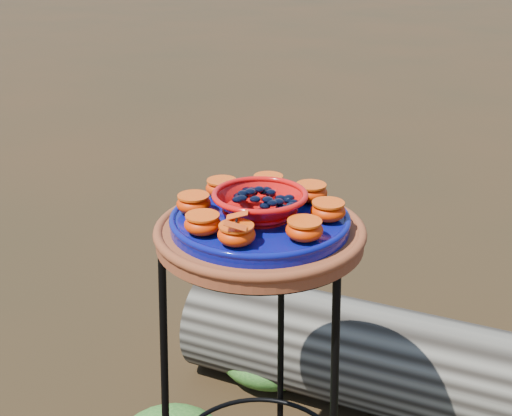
% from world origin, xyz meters
% --- Properties ---
extents(plant_stand, '(0.44, 0.44, 0.70)m').
position_xyz_m(plant_stand, '(0.00, 0.00, 0.35)').
color(plant_stand, black).
rests_on(plant_stand, ground).
extents(terracotta_saucer, '(0.41, 0.41, 0.03)m').
position_xyz_m(terracotta_saucer, '(0.00, 0.00, 0.72)').
color(terracotta_saucer, brown).
rests_on(terracotta_saucer, plant_stand).
extents(cobalt_plate, '(0.35, 0.35, 0.02)m').
position_xyz_m(cobalt_plate, '(0.00, 0.00, 0.74)').
color(cobalt_plate, '#0F0560').
rests_on(cobalt_plate, terracotta_saucer).
extents(red_bowl, '(0.18, 0.18, 0.05)m').
position_xyz_m(red_bowl, '(0.00, 0.00, 0.78)').
color(red_bowl, '#C00C0A').
rests_on(red_bowl, cobalt_plate).
extents(glass_gems, '(0.14, 0.14, 0.02)m').
position_xyz_m(glass_gems, '(0.00, 0.00, 0.82)').
color(glass_gems, black).
rests_on(glass_gems, red_bowl).
extents(orange_half_0, '(0.07, 0.07, 0.04)m').
position_xyz_m(orange_half_0, '(-0.01, -0.13, 0.78)').
color(orange_half_0, red).
rests_on(orange_half_0, cobalt_plate).
extents(orange_half_1, '(0.07, 0.07, 0.04)m').
position_xyz_m(orange_half_1, '(0.10, -0.08, 0.78)').
color(orange_half_1, red).
rests_on(orange_half_1, cobalt_plate).
extents(orange_half_2, '(0.07, 0.07, 0.04)m').
position_xyz_m(orange_half_2, '(0.13, 0.02, 0.78)').
color(orange_half_2, red).
rests_on(orange_half_2, cobalt_plate).
extents(orange_half_3, '(0.07, 0.07, 0.04)m').
position_xyz_m(orange_half_3, '(0.08, 0.10, 0.78)').
color(orange_half_3, red).
rests_on(orange_half_3, cobalt_plate).
extents(orange_half_4, '(0.07, 0.07, 0.04)m').
position_xyz_m(orange_half_4, '(-0.02, 0.13, 0.78)').
color(orange_half_4, red).
rests_on(orange_half_4, cobalt_plate).
extents(orange_half_5, '(0.07, 0.07, 0.04)m').
position_xyz_m(orange_half_5, '(-0.10, 0.08, 0.78)').
color(orange_half_5, red).
rests_on(orange_half_5, cobalt_plate).
extents(orange_half_6, '(0.07, 0.07, 0.04)m').
position_xyz_m(orange_half_6, '(-0.13, -0.02, 0.78)').
color(orange_half_6, red).
rests_on(orange_half_6, cobalt_plate).
extents(orange_half_7, '(0.07, 0.07, 0.04)m').
position_xyz_m(orange_half_7, '(-0.08, -0.10, 0.78)').
color(orange_half_7, red).
rests_on(orange_half_7, cobalt_plate).
extents(butterfly, '(0.09, 0.07, 0.01)m').
position_xyz_m(butterfly, '(-0.01, -0.13, 0.80)').
color(butterfly, '#C83A0B').
rests_on(butterfly, orange_half_0).
extents(driftwood_log, '(1.69, 0.68, 0.31)m').
position_xyz_m(driftwood_log, '(0.49, 0.41, 0.15)').
color(driftwood_log, black).
rests_on(driftwood_log, ground).
extents(foliage_back, '(0.32, 0.32, 0.16)m').
position_xyz_m(foliage_back, '(-0.10, 0.51, 0.08)').
color(foliage_back, '#1B4816').
rests_on(foliage_back, ground).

